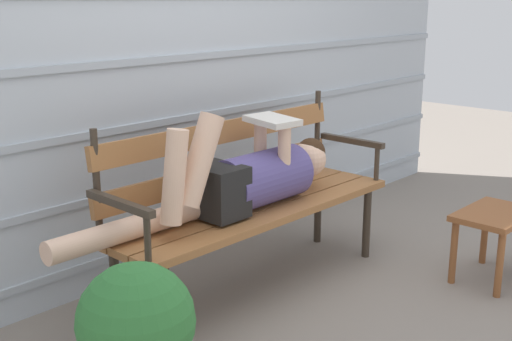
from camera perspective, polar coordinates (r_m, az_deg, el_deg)
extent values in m
plane|color=gray|center=(3.38, 1.31, -10.49)|extent=(12.00, 12.00, 0.00)
cube|color=#B2BCC6|center=(3.54, -6.94, 12.23)|extent=(5.12, 0.06, 2.58)
cube|color=#A3ADB7|center=(3.74, -6.05, -5.30)|extent=(5.12, 0.02, 0.04)
cube|color=#A3ADB7|center=(3.64, -6.19, -0.54)|extent=(5.12, 0.02, 0.04)
cube|color=#A3ADB7|center=(3.57, -6.33, 4.45)|extent=(5.12, 0.02, 0.04)
cube|color=#A3ADB7|center=(3.53, -6.49, 9.61)|extent=(5.12, 0.02, 0.04)
cube|color=#9E6638|center=(3.19, 1.96, -3.91)|extent=(1.66, 0.14, 0.04)
cube|color=#9E6638|center=(3.29, 0.00, -3.33)|extent=(1.66, 0.14, 0.04)
cube|color=#9E6638|center=(3.39, -1.85, -2.79)|extent=(1.66, 0.14, 0.04)
cube|color=#9E6638|center=(3.39, -2.70, -0.19)|extent=(1.59, 0.05, 0.11)
cube|color=#9E6638|center=(3.34, -2.74, 3.34)|extent=(1.59, 0.05, 0.11)
cylinder|color=#382D23|center=(2.91, -13.54, -1.02)|extent=(0.03, 0.03, 0.47)
cylinder|color=#382D23|center=(3.92, 5.29, 3.44)|extent=(0.03, 0.03, 0.47)
cylinder|color=#382D23|center=(2.80, -7.79, -11.78)|extent=(0.04, 0.04, 0.40)
cylinder|color=#382D23|center=(3.80, 9.50, -4.47)|extent=(0.04, 0.04, 0.40)
cylinder|color=#382D23|center=(3.05, -12.00, -9.61)|extent=(0.04, 0.04, 0.40)
cylinder|color=#382D23|center=(3.99, 5.34, -3.37)|extent=(0.04, 0.04, 0.40)
cube|color=#382D23|center=(2.72, -11.66, -2.78)|extent=(0.04, 0.42, 0.03)
cylinder|color=#382D23|center=(2.62, -9.32, -5.68)|extent=(0.03, 0.03, 0.20)
cube|color=#382D23|center=(3.84, 8.24, 2.55)|extent=(0.04, 0.42, 0.03)
cylinder|color=#382D23|center=(3.77, 10.35, 0.66)|extent=(0.03, 0.03, 0.20)
cylinder|color=#514784|center=(3.28, 0.53, -0.65)|extent=(0.49, 0.27, 0.27)
cube|color=black|center=(3.07, -3.31, -1.76)|extent=(0.20, 0.25, 0.24)
sphere|color=beige|center=(3.54, 4.52, 0.98)|extent=(0.19, 0.19, 0.19)
sphere|color=#382314|center=(3.54, 4.74, 1.56)|extent=(0.16, 0.16, 0.16)
cylinder|color=beige|center=(2.87, -4.87, 0.89)|extent=(0.26, 0.11, 0.42)
cylinder|color=beige|center=(2.79, -7.03, -0.56)|extent=(0.15, 0.09, 0.41)
cylinder|color=beige|center=(2.86, -10.91, -4.95)|extent=(0.77, 0.10, 0.10)
cylinder|color=beige|center=(3.24, 2.45, 1.59)|extent=(0.06, 0.06, 0.26)
cylinder|color=beige|center=(3.35, 0.38, 2.03)|extent=(0.06, 0.06, 0.26)
cube|color=silver|center=(3.27, 1.41, 4.33)|extent=(0.21, 0.27, 0.04)
cube|color=brown|center=(3.62, 19.86, -3.58)|extent=(0.45, 0.30, 0.03)
cylinder|color=brown|center=(3.48, 20.21, -7.60)|extent=(0.04, 0.04, 0.34)
cylinder|color=brown|center=(3.58, 16.62, -6.72)|extent=(0.04, 0.04, 0.34)
cylinder|color=brown|center=(3.89, 19.06, -5.17)|extent=(0.04, 0.04, 0.34)
sphere|color=#2D7033|center=(2.31, -10.27, -12.63)|extent=(0.40, 0.40, 0.40)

